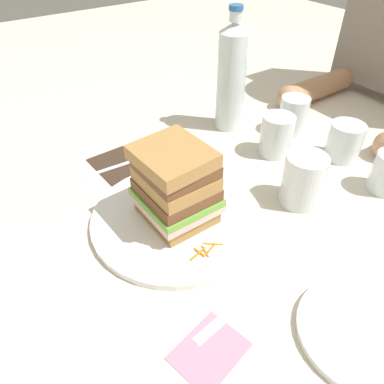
{
  "coord_description": "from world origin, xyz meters",
  "views": [
    {
      "loc": [
        0.4,
        -0.24,
        0.45
      ],
      "look_at": [
        0.0,
        0.04,
        0.05
      ],
      "focal_mm": 34.5,
      "sensor_mm": 36.0,
      "label": 1
    }
  ],
  "objects": [
    {
      "name": "juice_glass",
      "position": [
        0.09,
        0.22,
        0.04
      ],
      "size": [
        0.07,
        0.07,
        0.1
      ],
      "color": "white",
      "rests_on": "ground_plane"
    },
    {
      "name": "main_plate",
      "position": [
        0.0,
        0.01,
        0.01
      ],
      "size": [
        0.3,
        0.3,
        0.01
      ],
      "primitive_type": "cylinder",
      "color": "white",
      "rests_on": "ground_plane"
    },
    {
      "name": "carrot_shred_11",
      "position": [
        0.09,
        -0.01,
        0.01
      ],
      "size": [
        0.01,
        0.03,
        0.0
      ],
      "primitive_type": "cylinder",
      "rotation": [
        0.0,
        1.57,
        1.79
      ],
      "color": "orange",
      "rests_on": "main_plate"
    },
    {
      "name": "empty_tumbler_2",
      "position": [
        -0.06,
        0.3,
        0.04
      ],
      "size": [
        0.07,
        0.07,
        0.09
      ],
      "primitive_type": "cylinder",
      "color": "silver",
      "rests_on": "ground_plane"
    },
    {
      "name": "carrot_shred_5",
      "position": [
        -0.1,
        0.02,
        0.01
      ],
      "size": [
        0.01,
        0.03,
        0.0
      ],
      "primitive_type": "cylinder",
      "rotation": [
        0.0,
        1.57,
        1.21
      ],
      "color": "orange",
      "rests_on": "main_plate"
    },
    {
      "name": "side_plate",
      "position": [
        0.32,
        0.09,
        0.01
      ],
      "size": [
        0.17,
        0.17,
        0.01
      ],
      "primitive_type": "cylinder",
      "color": "white",
      "rests_on": "ground_plane"
    },
    {
      "name": "carrot_shred_1",
      "position": [
        -0.08,
        0.01,
        0.01
      ],
      "size": [
        0.02,
        0.02,
        0.0
      ],
      "primitive_type": "cylinder",
      "rotation": [
        0.0,
        1.57,
        4.11
      ],
      "color": "orange",
      "rests_on": "main_plate"
    },
    {
      "name": "carrot_shred_12",
      "position": [
        0.1,
        0.01,
        0.01
      ],
      "size": [
        0.01,
        0.02,
        0.0
      ],
      "primitive_type": "cylinder",
      "rotation": [
        0.0,
        1.57,
        1.94
      ],
      "color": "orange",
      "rests_on": "main_plate"
    },
    {
      "name": "carrot_shred_7",
      "position": [
        -0.1,
        0.02,
        0.01
      ],
      "size": [
        0.0,
        0.03,
        0.0
      ],
      "primitive_type": "cylinder",
      "rotation": [
        0.0,
        1.57,
        1.5
      ],
      "color": "orange",
      "rests_on": "main_plate"
    },
    {
      "name": "carrot_shred_6",
      "position": [
        -0.1,
        0.01,
        0.01
      ],
      "size": [
        0.02,
        0.02,
        0.0
      ],
      "primitive_type": "cylinder",
      "rotation": [
        0.0,
        1.57,
        0.6
      ],
      "color": "orange",
      "rests_on": "main_plate"
    },
    {
      "name": "carrot_shred_10",
      "position": [
        0.09,
        -0.01,
        0.01
      ],
      "size": [
        0.02,
        0.01,
        0.0
      ],
      "primitive_type": "cylinder",
      "rotation": [
        0.0,
        1.57,
        3.31
      ],
      "color": "orange",
      "rests_on": "main_plate"
    },
    {
      "name": "knife",
      "position": [
        0.19,
        -0.0,
        0.0
      ],
      "size": [
        0.04,
        0.2,
        0.0
      ],
      "color": "silver",
      "rests_on": "ground_plane"
    },
    {
      "name": "carrot_shred_13",
      "position": [
        0.1,
        0.0,
        0.01
      ],
      "size": [
        0.03,
        0.01,
        0.0
      ],
      "primitive_type": "cylinder",
      "rotation": [
        0.0,
        1.57,
        2.91
      ],
      "color": "orange",
      "rests_on": "main_plate"
    },
    {
      "name": "napkin_dark",
      "position": [
        -0.21,
        0.03,
        0.0
      ],
      "size": [
        0.14,
        0.15,
        0.0
      ],
      "primitive_type": "cube",
      "rotation": [
        0.0,
        0.0,
        0.05
      ],
      "color": "#38281E",
      "rests_on": "ground_plane"
    },
    {
      "name": "empty_tumbler_0",
      "position": [
        -0.1,
        0.4,
        0.04
      ],
      "size": [
        0.07,
        0.07,
        0.09
      ],
      "primitive_type": "cylinder",
      "color": "silver",
      "rests_on": "ground_plane"
    },
    {
      "name": "carrot_shred_4",
      "position": [
        -0.1,
        0.03,
        0.01
      ],
      "size": [
        0.01,
        0.02,
        0.0
      ],
      "primitive_type": "cylinder",
      "rotation": [
        0.0,
        1.57,
        5.21
      ],
      "color": "orange",
      "rests_on": "main_plate"
    },
    {
      "name": "carrot_shred_9",
      "position": [
        -0.1,
        0.01,
        0.01
      ],
      "size": [
        0.03,
        0.02,
        0.0
      ],
      "primitive_type": "cylinder",
      "rotation": [
        0.0,
        1.57,
        0.63
      ],
      "color": "orange",
      "rests_on": "main_plate"
    },
    {
      "name": "carrot_shred_0",
      "position": [
        -0.1,
        0.02,
        0.01
      ],
      "size": [
        0.02,
        0.02,
        0.0
      ],
      "primitive_type": "cylinder",
      "rotation": [
        0.0,
        1.57,
        2.55
      ],
      "color": "orange",
      "rests_on": "main_plate"
    },
    {
      "name": "water_bottle",
      "position": [
        -0.21,
        0.3,
        0.12
      ],
      "size": [
        0.06,
        0.06,
        0.27
      ],
      "color": "silver",
      "rests_on": "ground_plane"
    },
    {
      "name": "ground_plane",
      "position": [
        0.0,
        0.0,
        0.0
      ],
      "size": [
        3.0,
        3.0,
        0.0
      ],
      "primitive_type": "plane",
      "color": "beige"
    },
    {
      "name": "sandwich",
      "position": [
        0.0,
        0.01,
        0.08
      ],
      "size": [
        0.13,
        0.12,
        0.14
      ],
      "color": "#A87A42",
      "rests_on": "main_plate"
    },
    {
      "name": "carrot_shred_14",
      "position": [
        0.09,
        0.02,
        0.01
      ],
      "size": [
        0.02,
        0.03,
        0.0
      ],
      "primitive_type": "cylinder",
      "rotation": [
        0.0,
        1.57,
        4.01
      ],
      "color": "orange",
      "rests_on": "main_plate"
    },
    {
      "name": "carrot_shred_3",
      "position": [
        -0.08,
        0.02,
        0.01
      ],
      "size": [
        0.02,
        0.02,
        0.0
      ],
      "primitive_type": "cylinder",
      "rotation": [
        0.0,
        1.57,
        2.35
      ],
      "color": "orange",
      "rests_on": "main_plate"
    },
    {
      "name": "fork",
      "position": [
        -0.21,
        0.0,
        0.0
      ],
      "size": [
        0.02,
        0.17,
        0.0
      ],
      "color": "silver",
      "rests_on": "napkin_dark"
    },
    {
      "name": "carrot_shred_2",
      "position": [
        -0.07,
        -0.01,
        0.01
      ],
      "size": [
        0.02,
        0.02,
        0.0
      ],
      "primitive_type": "cylinder",
      "rotation": [
        0.0,
        1.57,
        4.12
      ],
      "color": "orange",
      "rests_on": "main_plate"
    },
    {
      "name": "carrot_shred_8",
      "position": [
        -0.09,
        -0.01,
        0.01
      ],
      "size": [
        0.02,
        0.02,
        0.0
      ],
      "primitive_type": "cylinder",
      "rotation": [
        0.0,
        1.57,
        5.74
      ],
      "color": "orange",
      "rests_on": "main_plate"
    },
    {
      "name": "empty_tumbler_1",
      "position": [
        0.04,
        0.41,
        0.04
      ],
      "size": [
        0.07,
        0.07,
        0.08
      ],
      "primitive_type": "cylinder",
      "color": "silver",
      "rests_on": "ground_plane"
    },
    {
      "name": "napkin_pink",
      "position": [
        0.22,
        -0.09,
        0.0
      ],
      "size": [
        0.09,
        0.1,
        0.0
      ],
      "primitive_type": "cube",
      "rotation": [
        0.0,
        0.0,
        0.21
      ],
      "color": "pink",
      "rests_on": "ground_plane"
    }
  ]
}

